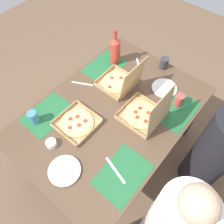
# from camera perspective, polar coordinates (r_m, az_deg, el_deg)

# --- Properties ---
(ground_plane) EXTENTS (6.00, 6.00, 0.00)m
(ground_plane) POSITION_cam_1_polar(r_m,az_deg,el_deg) (2.36, 0.00, -9.98)
(ground_plane) COLOR brown
(dining_table) EXTENTS (1.47, 1.03, 0.73)m
(dining_table) POSITION_cam_1_polar(r_m,az_deg,el_deg) (1.80, 0.00, -1.76)
(dining_table) COLOR #3F3328
(dining_table) RESTS_ON ground_plane
(placemat_near_left) EXTENTS (0.36, 0.26, 0.00)m
(placemat_near_left) POSITION_cam_1_polar(r_m,az_deg,el_deg) (2.04, -1.95, 11.44)
(placemat_near_left) COLOR #236638
(placemat_near_left) RESTS_ON dining_table
(placemat_near_right) EXTENTS (0.36, 0.26, 0.00)m
(placemat_near_right) POSITION_cam_1_polar(r_m,az_deg,el_deg) (1.78, -16.08, -0.54)
(placemat_near_right) COLOR #236638
(placemat_near_right) RESTS_ON dining_table
(placemat_far_left) EXTENTS (0.36, 0.26, 0.00)m
(placemat_far_left) POSITION_cam_1_polar(r_m,az_deg,el_deg) (1.80, 15.88, 0.56)
(placemat_far_left) COLOR #236638
(placemat_far_left) RESTS_ON dining_table
(placemat_far_right) EXTENTS (0.36, 0.26, 0.00)m
(placemat_far_right) POSITION_cam_1_polar(r_m,az_deg,el_deg) (1.50, 2.69, -15.57)
(placemat_far_right) COLOR #236638
(placemat_far_right) RESTS_ON dining_table
(pizza_box_center) EXTENTS (0.28, 0.28, 0.04)m
(pizza_box_center) POSITION_cam_1_polar(r_m,az_deg,el_deg) (1.67, -8.90, -2.77)
(pizza_box_center) COLOR tan
(pizza_box_center) RESTS_ON dining_table
(pizza_box_corner_right) EXTENTS (0.28, 0.32, 0.31)m
(pizza_box_corner_right) POSITION_cam_1_polar(r_m,az_deg,el_deg) (1.85, 2.03, 7.71)
(pizza_box_corner_right) COLOR tan
(pizza_box_corner_right) RESTS_ON dining_table
(pizza_box_corner_left) EXTENTS (0.29, 0.30, 0.33)m
(pizza_box_corner_left) POSITION_cam_1_polar(r_m,az_deg,el_deg) (1.67, 8.45, -0.55)
(pizza_box_corner_left) COLOR tan
(pizza_box_corner_left) RESTS_ON dining_table
(plate_middle) EXTENTS (0.21, 0.21, 0.02)m
(plate_middle) POSITION_cam_1_polar(r_m,az_deg,el_deg) (1.90, 13.15, 5.88)
(plate_middle) COLOR white
(plate_middle) RESTS_ON dining_table
(plate_near_left) EXTENTS (0.21, 0.21, 0.02)m
(plate_near_left) POSITION_cam_1_polar(r_m,az_deg,el_deg) (1.53, -12.00, -14.41)
(plate_near_left) COLOR white
(plate_near_left) RESTS_ON dining_table
(soda_bottle) EXTENTS (0.09, 0.09, 0.32)m
(soda_bottle) POSITION_cam_1_polar(r_m,az_deg,el_deg) (1.99, 0.79, 15.40)
(soda_bottle) COLOR #B2382D
(soda_bottle) RESTS_ON dining_table
(cup_clear_right) EXTENTS (0.07, 0.07, 0.11)m
(cup_clear_right) POSITION_cam_1_polar(r_m,az_deg,el_deg) (1.73, -19.35, -1.29)
(cup_clear_right) COLOR teal
(cup_clear_right) RESTS_ON dining_table
(cup_spare) EXTENTS (0.07, 0.07, 0.11)m
(cup_spare) POSITION_cam_1_polar(r_m,az_deg,el_deg) (1.80, 16.64, 2.92)
(cup_spare) COLOR #BF4742
(cup_spare) RESTS_ON dining_table
(cup_clear_left) EXTENTS (0.07, 0.07, 0.10)m
(cup_clear_left) POSITION_cam_1_polar(r_m,az_deg,el_deg) (2.05, 13.10, 12.06)
(cup_clear_left) COLOR #333338
(cup_clear_left) RESTS_ON dining_table
(condiment_bowl) EXTENTS (0.07, 0.07, 0.04)m
(condiment_bowl) POSITION_cam_1_polar(r_m,az_deg,el_deg) (1.62, -15.20, -7.72)
(condiment_bowl) COLOR white
(condiment_bowl) RESTS_ON dining_table
(knife_by_far_right) EXTENTS (0.07, 0.21, 0.00)m
(knife_by_far_right) POSITION_cam_1_polar(r_m,az_deg,el_deg) (1.51, 0.85, -14.58)
(knife_by_far_right) COLOR #B7B7BC
(knife_by_far_right) RESTS_ON dining_table
(fork_by_near_left) EXTENTS (0.10, 0.18, 0.00)m
(fork_by_near_left) POSITION_cam_1_polar(r_m,az_deg,el_deg) (1.91, -7.51, 7.16)
(fork_by_near_left) COLOR #B7B7BC
(fork_by_near_left) RESTS_ON dining_table
(knife_by_near_right) EXTENTS (0.16, 0.16, 0.00)m
(knife_by_near_right) POSITION_cam_1_polar(r_m,az_deg,el_deg) (2.05, 6.80, 11.57)
(knife_by_near_right) COLOR #B7B7BC
(knife_by_near_right) RESTS_ON dining_table
(diner_left_seat) EXTENTS (0.32, 0.32, 1.16)m
(diner_left_seat) POSITION_cam_1_polar(r_m,az_deg,el_deg) (1.96, 24.72, -9.27)
(diner_left_seat) COLOR black
(diner_left_seat) RESTS_ON ground_plane
(diner_right_seat) EXTENTS (0.32, 0.32, 1.20)m
(diner_right_seat) POSITION_cam_1_polar(r_m,az_deg,el_deg) (1.67, 14.76, -25.79)
(diner_right_seat) COLOR white
(diner_right_seat) RESTS_ON ground_plane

